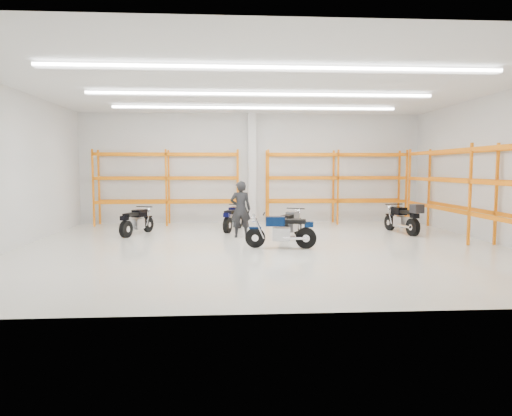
{
  "coord_description": "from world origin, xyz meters",
  "views": [
    {
      "loc": [
        -1.01,
        -12.91,
        2.27
      ],
      "look_at": [
        -0.17,
        0.5,
        1.09
      ],
      "focal_mm": 32.0,
      "sensor_mm": 36.0,
      "label": 1
    }
  ],
  "objects": [
    {
      "name": "motorcycle_back_a",
      "position": [
        -4.12,
        2.64,
        0.44
      ],
      "size": [
        0.91,
        1.83,
        0.94
      ],
      "color": "black",
      "rests_on": "ground"
    },
    {
      "name": "pallet_racking_back_left",
      "position": [
        -3.4,
        5.48,
        1.79
      ],
      "size": [
        5.67,
        0.87,
        3.0
      ],
      "color": "orange",
      "rests_on": "ground"
    },
    {
      "name": "room_shell",
      "position": [
        0.0,
        0.03,
        3.28
      ],
      "size": [
        14.02,
        12.02,
        4.51
      ],
      "color": "silver",
      "rests_on": "ground"
    },
    {
      "name": "motorcycle_back_c",
      "position": [
        1.01,
        1.69,
        0.44
      ],
      "size": [
        1.0,
        1.75,
        0.94
      ],
      "color": "black",
      "rests_on": "ground"
    },
    {
      "name": "pallet_racking_side",
      "position": [
        6.48,
        0.0,
        1.81
      ],
      "size": [
        0.87,
        9.07,
        3.0
      ],
      "color": "orange",
      "rests_on": "ground"
    },
    {
      "name": "pallet_racking_back_right",
      "position": [
        3.4,
        5.48,
        1.79
      ],
      "size": [
        5.67,
        0.87,
        3.0
      ],
      "color": "orange",
      "rests_on": "ground"
    },
    {
      "name": "standing_man",
      "position": [
        -0.58,
        1.93,
        0.93
      ],
      "size": [
        0.69,
        0.46,
        1.85
      ],
      "primitive_type": "imported",
      "rotation": [
        0.0,
        0.0,
        3.12
      ],
      "color": "black",
      "rests_on": "ground"
    },
    {
      "name": "ground",
      "position": [
        0.0,
        0.0,
        0.0
      ],
      "size": [
        14.0,
        14.0,
        0.0
      ],
      "primitive_type": "plane",
      "color": "silver",
      "rests_on": "ground"
    },
    {
      "name": "structural_column",
      "position": [
        0.0,
        5.82,
        2.25
      ],
      "size": [
        0.32,
        0.32,
        4.5
      ],
      "primitive_type": "cube",
      "color": "white",
      "rests_on": "ground"
    },
    {
      "name": "motorcycle_back_d",
      "position": [
        5.07,
        2.38,
        0.52
      ],
      "size": [
        0.8,
        2.1,
        1.08
      ],
      "color": "black",
      "rests_on": "ground"
    },
    {
      "name": "motorcycle_back_b",
      "position": [
        -0.83,
        3.48,
        0.44
      ],
      "size": [
        0.86,
        1.84,
        0.94
      ],
      "color": "black",
      "rests_on": "ground"
    },
    {
      "name": "motorcycle_main",
      "position": [
        0.58,
        -0.17,
        0.47
      ],
      "size": [
        2.02,
        0.71,
        1.0
      ],
      "color": "black",
      "rests_on": "ground"
    }
  ]
}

